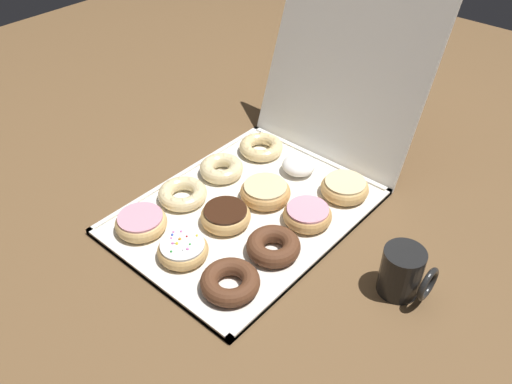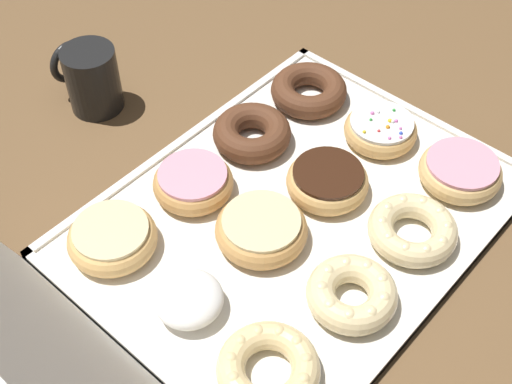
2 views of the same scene
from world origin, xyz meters
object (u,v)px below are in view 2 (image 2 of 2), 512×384
Objects in this scene: chocolate_cake_ring_donut_2 at (309,90)px; powdered_filled_donut_10 at (192,301)px; chocolate_cake_ring_donut_5 at (252,133)px; glazed_ring_donut_11 at (112,238)px; glazed_ring_donut_7 at (261,229)px; donut_box at (295,216)px; cruller_donut_9 at (268,368)px; cruller_donut_3 at (413,229)px; coffee_mug at (91,77)px; pink_frosted_donut_8 at (193,182)px; sprinkle_donut_1 at (380,129)px; pink_frosted_donut_0 at (460,171)px; cruller_donut_6 at (352,293)px; chocolate_frosted_donut_4 at (327,181)px.

chocolate_cake_ring_donut_2 is 0.41m from powdered_filled_donut_10.
glazed_ring_donut_11 is at bearing 89.40° from chocolate_cake_ring_donut_5.
glazed_ring_donut_7 is at bearing 135.81° from chocolate_cake_ring_donut_5.
cruller_donut_9 is (-0.13, 0.20, 0.02)m from donut_box.
chocolate_cake_ring_donut_2 is 0.29m from glazed_ring_donut_7.
cruller_donut_9 is (0.01, 0.27, -0.00)m from cruller_donut_3.
powdered_filled_donut_10 is at bearing 91.45° from donut_box.
chocolate_cake_ring_donut_5 is 0.26m from coffee_mug.
pink_frosted_donut_8 is at bearing 91.03° from chocolate_cake_ring_donut_2.
sprinkle_donut_1 and glazed_ring_donut_7 have the same top height.
pink_frosted_donut_0 is 0.42m from powdered_filled_donut_10.
chocolate_cake_ring_donut_5 reaches higher than chocolate_cake_ring_donut_2.
cruller_donut_6 reaches higher than chocolate_cake_ring_donut_2.
powdered_filled_donut_10 is at bearing 94.57° from glazed_ring_donut_7.
pink_frosted_donut_8 is 1.32× the size of powdered_filled_donut_10.
pink_frosted_donut_0 is 0.29m from glazed_ring_donut_7.
glazed_ring_donut_11 reaches higher than cruller_donut_9.
glazed_ring_donut_11 is (0.13, 0.14, -0.00)m from glazed_ring_donut_7.
pink_frosted_donut_0 is 0.37m from pink_frosted_donut_8.
coffee_mug is at bearing 30.31° from sprinkle_donut_1.
chocolate_cake_ring_donut_2 is at bearing -24.62° from cruller_donut_3.
chocolate_cake_ring_donut_5 is (0.26, 0.14, -0.00)m from pink_frosted_donut_0.
chocolate_frosted_donut_4 is at bearing -90.13° from powdered_filled_donut_10.
donut_box is 5.32× the size of sprinkle_donut_1.
powdered_filled_donut_10 reaches higher than pink_frosted_donut_0.
chocolate_cake_ring_donut_5 is at bearing -25.21° from donut_box.
chocolate_cake_ring_donut_2 is at bearing 0.52° from sprinkle_donut_1.
donut_box is 4.92× the size of cruller_donut_3.
pink_frosted_donut_8 is (0.13, 0.06, 0.02)m from donut_box.
sprinkle_donut_1 is 0.91× the size of chocolate_cake_ring_donut_2.
sprinkle_donut_1 is at bearing -135.46° from chocolate_cake_ring_donut_5.
cruller_donut_6 is at bearing 118.53° from sprinkle_donut_1.
cruller_donut_3 is 1.39× the size of powdered_filled_donut_10.
cruller_donut_6 is 0.52m from coffee_mug.
sprinkle_donut_1 is 0.93× the size of glazed_ring_donut_11.
pink_frosted_donut_0 is 0.99× the size of cruller_donut_9.
glazed_ring_donut_11 is at bearing 46.00° from glazed_ring_donut_7.
powdered_filled_donut_10 reaches higher than chocolate_cake_ring_donut_2.
cruller_donut_6 is 0.95× the size of cruller_donut_9.
pink_frosted_donut_0 is 1.07× the size of sprinkle_donut_1.
chocolate_cake_ring_donut_5 is 1.00× the size of glazed_ring_donut_11.
pink_frosted_donut_8 is at bearing -45.27° from powdered_filled_donut_10.
cruller_donut_6 reaches higher than cruller_donut_3.
cruller_donut_9 is at bearing 87.79° from cruller_donut_3.
chocolate_cake_ring_donut_5 is 1.04× the size of cruller_donut_6.
chocolate_frosted_donut_4 reaches higher than chocolate_cake_ring_donut_2.
chocolate_cake_ring_donut_2 is 0.30m from cruller_donut_3.
chocolate_cake_ring_donut_5 is (0.13, 0.13, 0.00)m from sprinkle_donut_1.
glazed_ring_donut_7 is (-0.13, 0.25, 0.00)m from chocolate_cake_ring_donut_2.
chocolate_frosted_donut_4 is 0.14m from chocolate_cake_ring_donut_5.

